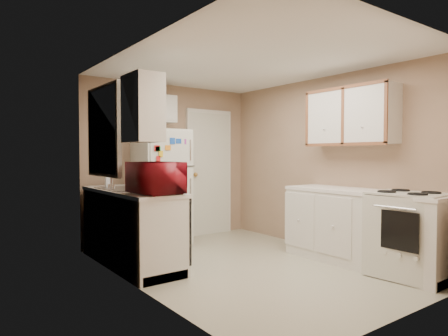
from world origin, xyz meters
TOP-DOWN VIEW (x-y plane):
  - floor at (0.00, 0.00)m, footprint 3.80×3.80m
  - ceiling at (0.00, 0.00)m, footprint 3.80×3.80m
  - wall_left at (-1.40, 0.00)m, footprint 3.80×3.80m
  - wall_right at (1.40, 0.00)m, footprint 3.80×3.80m
  - wall_back at (0.00, 1.90)m, footprint 2.80×2.80m
  - wall_front at (0.00, -1.90)m, footprint 2.80×2.80m
  - left_counter at (-1.10, 0.90)m, footprint 0.60×1.80m
  - dishwasher at (-0.81, 0.30)m, footprint 0.03×0.58m
  - sink at (-1.10, 1.05)m, footprint 0.54×0.74m
  - microwave at (-1.07, 0.28)m, footprint 0.64×0.38m
  - soap_bottle at (-1.15, 1.50)m, footprint 0.09×0.09m
  - window_blinds at (-1.36, 1.05)m, footprint 0.10×0.98m
  - upper_cabinet_left at (-1.25, 0.22)m, footprint 0.30×0.45m
  - refrigerator at (-0.34, 1.58)m, footprint 0.72×0.70m
  - cabinet_over_fridge at (-0.40, 1.75)m, footprint 0.70×0.30m
  - interior_door at (0.70, 1.86)m, footprint 0.86×0.06m
  - right_counter at (1.10, -0.80)m, footprint 0.60×2.00m
  - stove at (1.08, -1.36)m, footprint 0.66×0.79m
  - upper_cabinet_right at (1.25, -0.50)m, footprint 0.30×1.20m

SIDE VIEW (x-z plane):
  - floor at x=0.00m, z-range 0.00..0.00m
  - stove at x=1.08m, z-range 0.00..0.90m
  - left_counter at x=-1.10m, z-range 0.00..0.90m
  - right_counter at x=1.10m, z-range 0.00..0.90m
  - dishwasher at x=-0.81m, z-range 0.13..0.85m
  - refrigerator at x=-0.34m, z-range 0.00..1.68m
  - sink at x=-1.10m, z-range 0.78..0.94m
  - soap_bottle at x=-1.15m, z-range 0.91..1.09m
  - interior_door at x=0.70m, z-range -0.02..2.06m
  - microwave at x=-1.07m, z-range 0.84..1.26m
  - wall_left at x=-1.40m, z-range 1.20..1.20m
  - wall_right at x=1.40m, z-range 1.20..1.20m
  - wall_back at x=0.00m, z-range 1.20..1.20m
  - wall_front at x=0.00m, z-range 1.20..1.20m
  - window_blinds at x=-1.36m, z-range 1.06..2.14m
  - upper_cabinet_left at x=-1.25m, z-range 1.45..2.15m
  - upper_cabinet_right at x=1.25m, z-range 1.45..2.15m
  - cabinet_over_fridge at x=-0.40m, z-range 1.80..2.20m
  - ceiling at x=0.00m, z-range 2.40..2.40m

